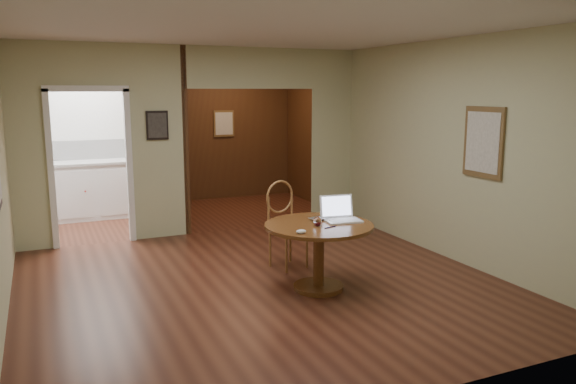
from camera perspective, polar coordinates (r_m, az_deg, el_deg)
name	(u,v)px	position (r m, az deg, el deg)	size (l,w,h in m)	color
floor	(264,285)	(6.15, -2.43, -9.47)	(5.00, 5.00, 0.00)	#401C12
room_shell	(159,144)	(8.68, -13.00, 4.80)	(5.20, 7.50, 5.00)	silver
dining_table	(319,241)	(5.89, 3.15, -5.00)	(1.13, 1.13, 0.71)	brown
chair	(285,219)	(6.65, -0.31, -2.79)	(0.53, 0.53, 1.03)	brown
open_laptop	(340,214)	(6.02, 5.31, -2.24)	(0.40, 0.37, 0.26)	white
closed_laptop	(326,219)	(6.03, 3.93, -2.73)	(0.33, 0.21, 0.03)	#B9B8BD
mouse	(301,232)	(5.44, 1.33, -4.04)	(0.10, 0.06, 0.04)	white
wine_glass	(317,221)	(5.75, 3.00, -2.98)	(0.09, 0.09, 0.10)	white
pen	(330,227)	(5.71, 4.31, -3.58)	(0.01, 0.01, 0.15)	#0B0E50
kitchen_cabinet	(94,189)	(9.75, -19.14, 0.25)	(2.06, 0.60, 0.94)	white
grocery_bag	(141,151)	(9.77, -14.67, 4.06)	(0.27, 0.23, 0.27)	#BCAC8A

